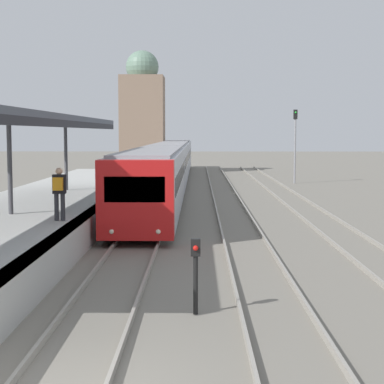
{
  "coord_description": "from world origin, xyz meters",
  "views": [
    {
      "loc": [
        2.04,
        -8.71,
        3.76
      ],
      "look_at": [
        1.82,
        14.74,
        1.58
      ],
      "focal_mm": 60.0,
      "sensor_mm": 36.0,
      "label": 1
    }
  ],
  "objects_px": {
    "train_near": "(169,162)",
    "signal_post_near": "(196,267)",
    "person_on_platform": "(59,189)",
    "signal_mast_far": "(295,138)"
  },
  "relations": [
    {
      "from": "person_on_platform",
      "to": "signal_post_near",
      "type": "relative_size",
      "value": 1.05
    },
    {
      "from": "signal_post_near",
      "to": "signal_mast_far",
      "type": "distance_m",
      "value": 35.41
    },
    {
      "from": "train_near",
      "to": "signal_post_near",
      "type": "distance_m",
      "value": 32.3
    },
    {
      "from": "person_on_platform",
      "to": "signal_mast_far",
      "type": "distance_m",
      "value": 30.06
    },
    {
      "from": "person_on_platform",
      "to": "signal_post_near",
      "type": "xyz_separation_m",
      "value": [
        4.29,
        -6.85,
        -1.0
      ]
    },
    {
      "from": "train_near",
      "to": "person_on_platform",
      "type": "bearing_deg",
      "value": -95.17
    },
    {
      "from": "person_on_platform",
      "to": "train_near",
      "type": "distance_m",
      "value": 25.49
    },
    {
      "from": "signal_post_near",
      "to": "person_on_platform",
      "type": "bearing_deg",
      "value": 122.06
    },
    {
      "from": "train_near",
      "to": "signal_mast_far",
      "type": "xyz_separation_m",
      "value": [
        9.21,
        2.35,
        1.73
      ]
    },
    {
      "from": "person_on_platform",
      "to": "train_near",
      "type": "bearing_deg",
      "value": 84.83
    }
  ]
}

